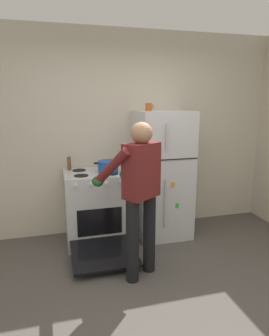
{
  "coord_description": "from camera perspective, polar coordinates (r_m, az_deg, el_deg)",
  "views": [
    {
      "loc": [
        -0.9,
        -2.07,
        1.8
      ],
      "look_at": [
        0.02,
        1.32,
        1.0
      ],
      "focal_mm": 32.01,
      "sensor_mm": 36.0,
      "label": 1
    }
  ],
  "objects": [
    {
      "name": "ground",
      "position": [
        2.88,
        7.29,
        -25.89
      ],
      "size": [
        8.0,
        8.0,
        0.0
      ],
      "primitive_type": "plane",
      "color": "#4C4742"
    },
    {
      "name": "stove_range",
      "position": [
        3.89,
        -7.32,
        -7.56
      ],
      "size": [
        0.76,
        1.22,
        0.92
      ],
      "color": "silver",
      "rests_on": "ground"
    },
    {
      "name": "person_cook",
      "position": [
        2.98,
        0.74,
        -3.58
      ],
      "size": [
        0.68,
        0.73,
        1.6
      ],
      "color": "black",
      "rests_on": "ground"
    },
    {
      "name": "pepper_mill",
      "position": [
        3.92,
        -12.34,
        0.89
      ],
      "size": [
        0.05,
        0.05,
        0.17
      ],
      "primitive_type": "cylinder",
      "color": "brown",
      "rests_on": "stove_range"
    },
    {
      "name": "kitchen_wall_back",
      "position": [
        4.14,
        -2.52,
        6.59
      ],
      "size": [
        6.0,
        0.1,
        2.7
      ],
      "primitive_type": "cube",
      "color": "beige",
      "rests_on": "ground"
    },
    {
      "name": "coffee_mug",
      "position": [
        3.87,
        2.73,
        11.55
      ],
      "size": [
        0.11,
        0.08,
        0.1
      ],
      "color": "#B24C1E",
      "rests_on": "refrigerator"
    },
    {
      "name": "red_pot",
      "position": [
        3.73,
        -5.05,
        0.31
      ],
      "size": [
        0.35,
        0.25,
        0.14
      ],
      "color": "#19479E",
      "rests_on": "stove_range"
    },
    {
      "name": "refrigerator",
      "position": [
        4.0,
        5.24,
        -1.2
      ],
      "size": [
        0.68,
        0.72,
        1.67
      ],
      "color": "silver",
      "rests_on": "ground"
    }
  ]
}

